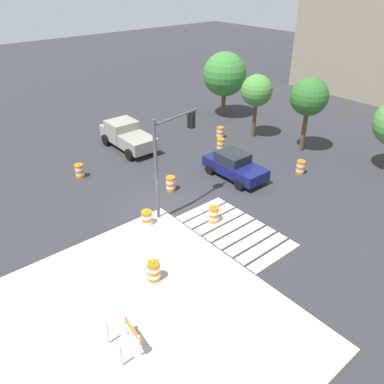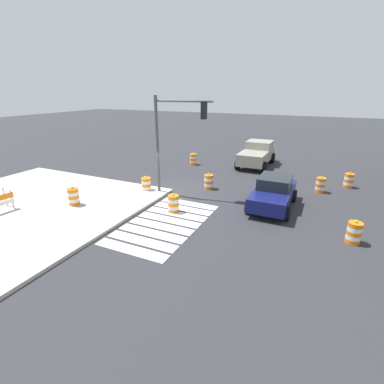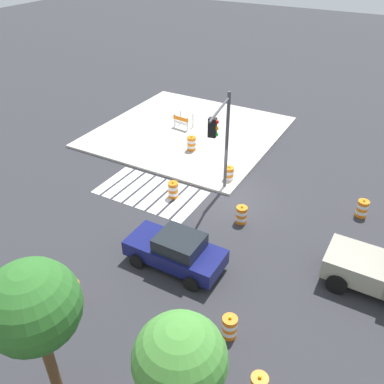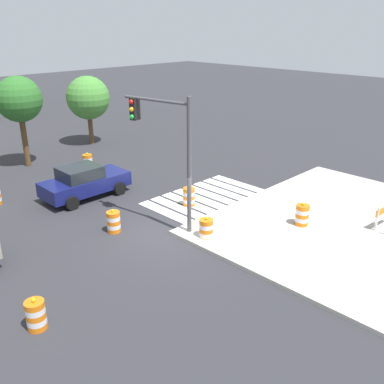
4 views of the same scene
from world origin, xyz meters
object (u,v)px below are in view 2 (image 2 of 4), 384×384
object	(u,v)px
traffic_barrel_crosswalk_end	(209,182)
traffic_light_pole	(176,128)
traffic_barrel_median_far	(320,185)
traffic_barrel_far_curb	(354,233)
traffic_barrel_lane_center	(349,180)
traffic_barrel_near_corner	(146,185)
traffic_barrel_opposite_curb	(193,159)
sports_car	(273,192)
pickup_truck	(257,154)
traffic_barrel_on_sidewalk	(74,197)
traffic_barrel_median_near	(173,204)

from	to	relation	value
traffic_barrel_crosswalk_end	traffic_light_pole	xyz separation A→B (m)	(1.86, -1.28, 3.46)
traffic_barrel_median_far	traffic_barrel_far_curb	world-z (taller)	same
traffic_barrel_median_far	traffic_barrel_lane_center	distance (m)	2.36
traffic_barrel_near_corner	traffic_barrel_crosswalk_end	world-z (taller)	same
traffic_barrel_near_corner	traffic_barrel_opposite_curb	size ratio (longest dim) A/B	1.00
traffic_barrel_far_curb	traffic_barrel_opposite_curb	xyz separation A→B (m)	(-8.85, -11.35, 0.00)
traffic_barrel_far_curb	traffic_light_pole	size ratio (longest dim) A/B	0.19
sports_car	traffic_light_pole	distance (m)	6.32
traffic_barrel_crosswalk_end	traffic_barrel_lane_center	bearing A→B (deg)	116.91
pickup_truck	traffic_barrel_crosswalk_end	distance (m)	7.39
pickup_truck	traffic_barrel_opposite_curb	distance (m)	5.32
sports_car	traffic_barrel_lane_center	distance (m)	6.55
traffic_barrel_on_sidewalk	traffic_barrel_near_corner	bearing A→B (deg)	149.82
pickup_truck	traffic_barrel_median_far	world-z (taller)	pickup_truck
traffic_barrel_median_far	pickup_truck	bearing A→B (deg)	-134.35
traffic_barrel_median_near	traffic_barrel_far_curb	size ratio (longest dim) A/B	1.00
pickup_truck	traffic_barrel_median_far	xyz separation A→B (m)	(4.92, 5.03, -0.52)
sports_car	pickup_truck	distance (m)	8.94
traffic_barrel_median_near	traffic_barrel_lane_center	distance (m)	11.65
traffic_barrel_far_curb	traffic_light_pole	bearing A→B (deg)	-101.50
traffic_barrel_near_corner	traffic_light_pole	xyz separation A→B (m)	(-0.34, 1.94, 3.46)
traffic_light_pole	traffic_barrel_on_sidewalk	bearing A→B (deg)	-45.56
traffic_barrel_crosswalk_end	traffic_light_pole	distance (m)	4.13
traffic_barrel_opposite_curb	sports_car	bearing A→B (deg)	50.29
sports_car	traffic_barrel_opposite_curb	distance (m)	9.98
traffic_barrel_median_near	traffic_barrel_crosswalk_end	bearing A→B (deg)	176.27
traffic_barrel_far_curb	traffic_barrel_opposite_curb	distance (m)	14.39
sports_car	traffic_barrel_median_far	xyz separation A→B (m)	(-3.57, 2.22, -0.36)
sports_car	traffic_barrel_far_curb	bearing A→B (deg)	56.07
traffic_barrel_near_corner	traffic_barrel_far_curb	distance (m)	11.20
traffic_barrel_median_far	traffic_barrel_crosswalk_end	bearing A→B (deg)	-70.08
traffic_barrel_on_sidewalk	traffic_barrel_lane_center	bearing A→B (deg)	126.58
sports_car	traffic_barrel_median_far	distance (m)	4.22
traffic_barrel_near_corner	traffic_barrel_median_far	world-z (taller)	same
traffic_barrel_crosswalk_end	traffic_barrel_on_sidewalk	xyz separation A→B (m)	(5.85, -5.35, 0.15)
traffic_barrel_on_sidewalk	sports_car	bearing A→B (deg)	115.75
traffic_barrel_median_far	traffic_light_pole	xyz separation A→B (m)	(4.18, -7.69, 3.46)
sports_car	traffic_barrel_on_sidewalk	distance (m)	10.59
sports_car	traffic_barrel_near_corner	world-z (taller)	sports_car
pickup_truck	traffic_barrel_near_corner	bearing A→B (deg)	-26.00
sports_car	traffic_barrel_near_corner	distance (m)	7.48
traffic_barrel_on_sidewalk	traffic_barrel_median_near	bearing A→B (deg)	108.62
traffic_barrel_median_near	traffic_barrel_lane_center	bearing A→B (deg)	134.72
traffic_barrel_crosswalk_end	traffic_barrel_far_curb	distance (m)	8.71
sports_car	traffic_barrel_on_sidewalk	world-z (taller)	sports_car
traffic_barrel_median_near	traffic_light_pole	size ratio (longest dim) A/B	0.19
sports_car	traffic_barrel_median_near	distance (m)	5.33
pickup_truck	traffic_barrel_lane_center	distance (m)	7.37
traffic_barrel_crosswalk_end	traffic_barrel_median_far	bearing A→B (deg)	109.92
traffic_barrel_median_far	traffic_barrel_far_curb	bearing A→B (deg)	13.58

